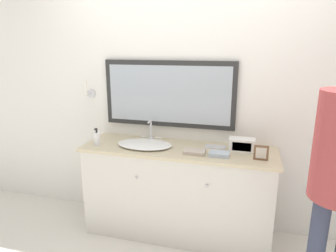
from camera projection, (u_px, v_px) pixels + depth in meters
name	position (u px, v px, depth m)	size (l,w,h in m)	color
ground_plane	(169.00, 251.00, 2.66)	(14.00, 14.00, 0.00)	silver
wall_back	(185.00, 99.00, 2.88)	(8.00, 0.18, 2.55)	white
vanity_counter	(177.00, 191.00, 2.83)	(1.76, 0.54, 0.87)	beige
sink_basin	(145.00, 144.00, 2.77)	(0.51, 0.38, 0.21)	white
soap_bottle	(97.00, 138.00, 2.78)	(0.06, 0.06, 0.17)	white
appliance_box	(242.00, 145.00, 2.63)	(0.22, 0.13, 0.11)	white
picture_frame	(261.00, 153.00, 2.41)	(0.12, 0.01, 0.12)	brown
hand_towel_near_sink	(195.00, 152.00, 2.57)	(0.18, 0.12, 0.03)	#B7A899
hand_towel_far_corner	(219.00, 154.00, 2.51)	(0.17, 0.11, 0.04)	#A8B7C6
metal_tray	(215.00, 147.00, 2.73)	(0.19, 0.11, 0.01)	silver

